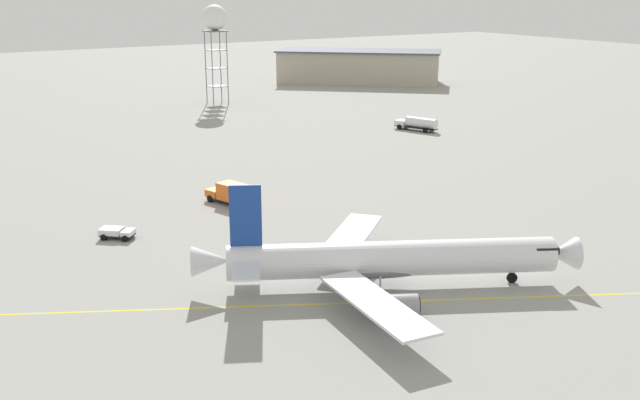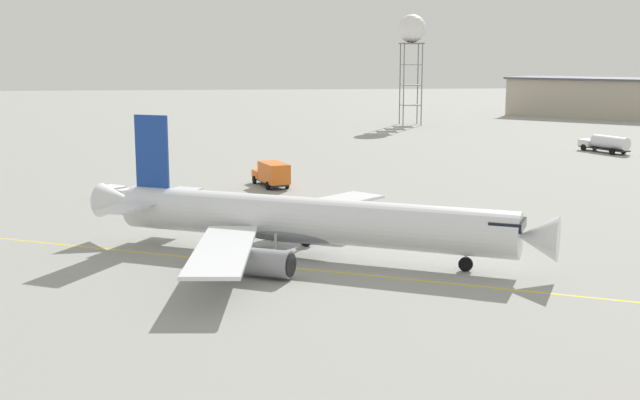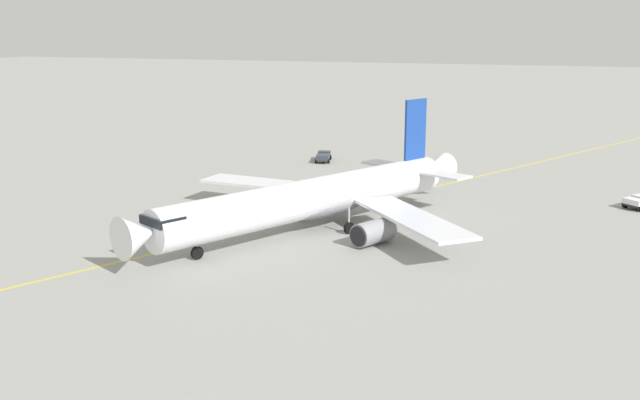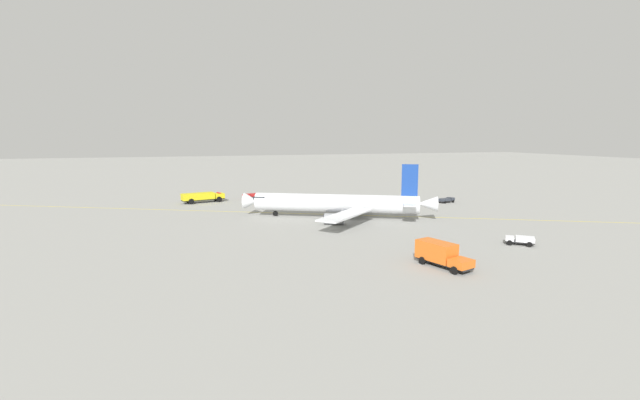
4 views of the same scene
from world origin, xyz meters
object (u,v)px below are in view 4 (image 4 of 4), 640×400
(ops_pickup_truck, at_px, (252,195))
(pushback_tug_truck, at_px, (521,240))
(catering_truck_truck, at_px, (440,254))
(fire_tender_truck, at_px, (202,197))
(baggage_truck_truck, at_px, (447,200))
(airliner_main, at_px, (338,204))

(ops_pickup_truck, distance_m, pushback_tug_truck, 70.86)
(ops_pickup_truck, relative_size, pushback_tug_truck, 1.20)
(catering_truck_truck, bearing_deg, fire_tender_truck, -174.68)
(catering_truck_truck, relative_size, pushback_tug_truck, 1.81)
(fire_tender_truck, xyz_separation_m, ops_pickup_truck, (-3.60, 13.28, -0.73))
(ops_pickup_truck, xyz_separation_m, baggage_truck_truck, (22.99, 45.65, -0.09))
(fire_tender_truck, bearing_deg, airliner_main, -63.58)
(catering_truck_truck, relative_size, fire_tender_truck, 0.74)
(baggage_truck_truck, bearing_deg, fire_tender_truck, 148.25)
(catering_truck_truck, relative_size, baggage_truck_truck, 1.77)
(airliner_main, xyz_separation_m, pushback_tug_truck, (29.64, 19.11, -2.11))
(ops_pickup_truck, relative_size, baggage_truck_truck, 1.18)
(airliner_main, relative_size, fire_tender_truck, 3.39)
(airliner_main, height_order, catering_truck_truck, airliner_main)
(pushback_tug_truck, bearing_deg, ops_pickup_truck, -22.71)
(catering_truck_truck, xyz_separation_m, baggage_truck_truck, (-46.37, 32.59, -0.95))
(catering_truck_truck, height_order, ops_pickup_truck, catering_truck_truck)
(ops_pickup_truck, xyz_separation_m, pushback_tug_truck, (63.56, 31.34, -0.01))
(pushback_tug_truck, bearing_deg, fire_tender_truck, -12.30)
(airliner_main, bearing_deg, ops_pickup_truck, -43.03)
(ops_pickup_truck, height_order, pushback_tug_truck, ops_pickup_truck)
(fire_tender_truck, distance_m, baggage_truck_truck, 62.04)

